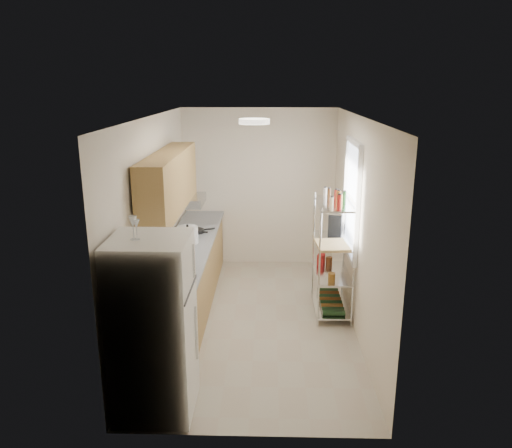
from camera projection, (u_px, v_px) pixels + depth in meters
The scene contains 16 objects.
room at pixel (255, 225), 6.12m from camera, with size 2.52×4.42×2.62m.
counter_run at pixel (189, 275), 6.80m from camera, with size 0.63×3.51×0.90m.
upper_cabinets at pixel (169, 182), 6.11m from camera, with size 0.33×2.20×0.72m, color #9C7642.
range_hood at pixel (186, 200), 6.99m from camera, with size 0.50×0.60×0.12m, color #B7BABC.
window at pixel (352, 199), 6.36m from camera, with size 0.06×1.00×1.46m, color white.
bakers_rack at pixel (334, 233), 6.43m from camera, with size 0.45×0.90×1.73m.
ceiling_dome at pixel (254, 121), 5.49m from camera, with size 0.34×0.34×0.06m, color white.
refrigerator at pixel (154, 327), 4.52m from camera, with size 0.70×0.70×1.69m, color white.
wine_glass_a at pixel (133, 228), 4.22m from camera, with size 0.07×0.07×0.21m, color silver, non-canonical shape.
wine_glass_b at pixel (136, 230), 4.23m from camera, with size 0.06×0.06×0.18m, color silver, non-canonical shape.
rice_cooker at pixel (188, 235), 6.68m from camera, with size 0.28×0.28×0.23m, color silver.
frying_pan_large at pixel (188, 231), 7.16m from camera, with size 0.26×0.26×0.04m, color black.
frying_pan_small at pixel (196, 231), 7.17m from camera, with size 0.24×0.24×0.05m, color black.
cutting_board at pixel (332, 245), 6.21m from camera, with size 0.38×0.49×0.03m, color tan.
espresso_machine at pixel (335, 222), 6.73m from camera, with size 0.17×0.26×0.30m, color black.
storage_bag at pixel (321, 259), 6.88m from camera, with size 0.09×0.12×0.14m, color maroon.
Camera 1 is at (0.17, -5.88, 2.99)m, focal length 35.00 mm.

